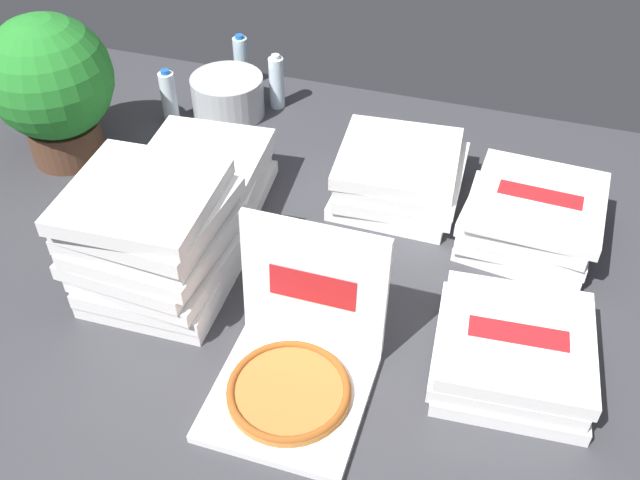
{
  "coord_description": "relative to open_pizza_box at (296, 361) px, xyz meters",
  "views": [
    {
      "loc": [
        0.49,
        -1.36,
        1.5
      ],
      "look_at": [
        0.03,
        0.1,
        0.14
      ],
      "focal_mm": 40.2,
      "sensor_mm": 36.0,
      "label": 1
    }
  ],
  "objects": [
    {
      "name": "ground_plane",
      "position": [
        -0.09,
        0.29,
        -0.09
      ],
      "size": [
        3.2,
        2.4,
        0.02
      ],
      "primitive_type": "cube",
      "color": "#38383D"
    },
    {
      "name": "open_pizza_box",
      "position": [
        0.0,
        0.0,
        0.0
      ],
      "size": [
        0.38,
        0.42,
        0.41
      ],
      "color": "white",
      "rests_on": "ground_plane"
    },
    {
      "name": "potted_plant",
      "position": [
        -1.11,
        0.71,
        0.21
      ],
      "size": [
        0.42,
        0.42,
        0.53
      ],
      "color": "#513323",
      "rests_on": "ground_plane"
    },
    {
      "name": "water_bottle_1",
      "position": [
        -0.86,
        1.03,
        0.02
      ],
      "size": [
        0.06,
        0.06,
        0.22
      ],
      "color": "white",
      "rests_on": "ground_plane"
    },
    {
      "name": "water_bottle_2",
      "position": [
        -0.71,
        1.37,
        0.02
      ],
      "size": [
        0.06,
        0.06,
        0.22
      ],
      "color": "silver",
      "rests_on": "ground_plane"
    },
    {
      "name": "pizza_stack_left_mid",
      "position": [
        -0.49,
        0.21,
        0.1
      ],
      "size": [
        0.42,
        0.41,
        0.36
      ],
      "color": "white",
      "rests_on": "ground_plane"
    },
    {
      "name": "pizza_stack_right_far",
      "position": [
        -0.54,
        0.64,
        0.01
      ],
      "size": [
        0.44,
        0.44,
        0.18
      ],
      "color": "white",
      "rests_on": "ground_plane"
    },
    {
      "name": "pizza_stack_right_near",
      "position": [
        0.07,
        0.83,
        0.01
      ],
      "size": [
        0.42,
        0.41,
        0.18
      ],
      "color": "white",
      "rests_on": "ground_plane"
    },
    {
      "name": "pizza_stack_center_far",
      "position": [
        0.51,
        0.74,
        0.01
      ],
      "size": [
        0.43,
        0.44,
        0.19
      ],
      "color": "white",
      "rests_on": "ground_plane"
    },
    {
      "name": "pizza_stack_right_mid",
      "position": [
        0.51,
        0.21,
        -0.01
      ],
      "size": [
        0.42,
        0.42,
        0.14
      ],
      "color": "white",
      "rests_on": "ground_plane"
    },
    {
      "name": "water_bottle_0",
      "position": [
        -0.52,
        1.26,
        0.02
      ],
      "size": [
        0.06,
        0.06,
        0.22
      ],
      "color": "silver",
      "rests_on": "ground_plane"
    },
    {
      "name": "ice_bucket",
      "position": [
        -0.68,
        1.15,
        -0.0
      ],
      "size": [
        0.28,
        0.28,
        0.16
      ],
      "primitive_type": "cylinder",
      "color": "#B7BABF",
      "rests_on": "ground_plane"
    }
  ]
}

